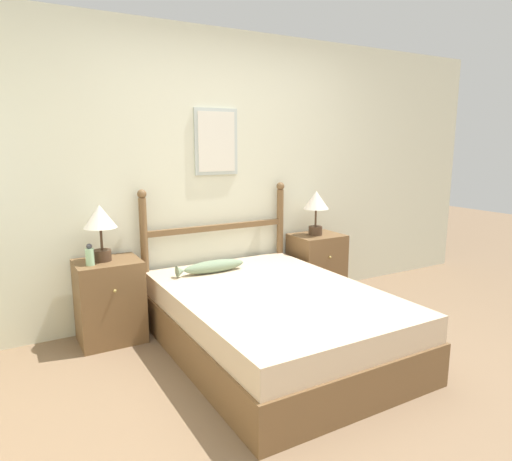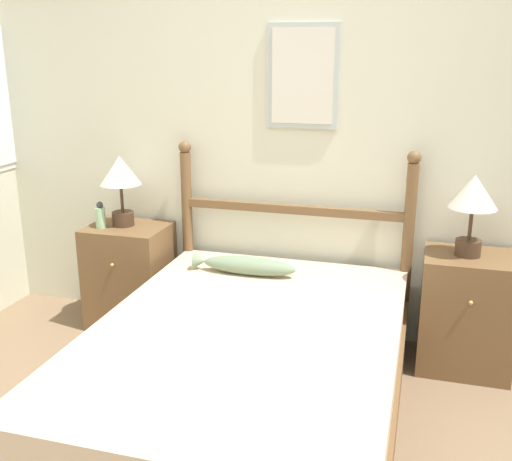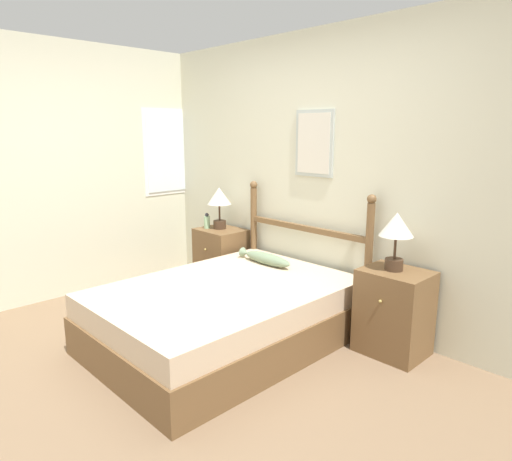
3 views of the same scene
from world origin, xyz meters
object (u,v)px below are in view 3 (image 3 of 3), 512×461
object	(u,v)px
nightstand_left	(221,259)
table_lamp_right	(396,230)
bottle	(207,221)
nightstand_right	(394,312)
bed	(225,315)
fish_pillow	(265,258)
table_lamp_left	(219,200)

from	to	relation	value
nightstand_left	table_lamp_right	size ratio (longest dim) A/B	1.50
bottle	nightstand_right	bearing A→B (deg)	1.92
nightstand_left	bed	bearing A→B (deg)	-38.52
bottle	fish_pillow	world-z (taller)	bottle
nightstand_right	bottle	xyz separation A→B (m)	(-2.19, -0.07, 0.40)
bed	bottle	size ratio (longest dim) A/B	12.04
bed	bottle	world-z (taller)	bottle
bed	nightstand_left	xyz separation A→B (m)	(-1.02, 0.82, 0.09)
bed	table_lamp_right	bearing A→B (deg)	39.19
table_lamp_left	bottle	xyz separation A→B (m)	(-0.11, -0.09, -0.24)
nightstand_right	table_lamp_right	size ratio (longest dim) A/B	1.50
nightstand_left	bottle	distance (m)	0.43
table_lamp_left	bottle	bearing A→B (deg)	-141.29
nightstand_left	fish_pillow	world-z (taller)	nightstand_left
nightstand_right	table_lamp_left	bearing A→B (deg)	179.65
fish_pillow	nightstand_right	bearing A→B (deg)	7.21
bottle	fish_pillow	bearing A→B (deg)	-4.88
bed	nightstand_right	distance (m)	1.31
bed	fish_pillow	bearing A→B (deg)	107.01
table_lamp_left	bottle	size ratio (longest dim) A/B	2.63
bed	nightstand_left	size ratio (longest dim) A/B	3.05
bed	table_lamp_left	world-z (taller)	table_lamp_left
table_lamp_right	nightstand_right	bearing A→B (deg)	2.54
nightstand_right	bottle	bearing A→B (deg)	-178.08
bed	fish_pillow	size ratio (longest dim) A/B	3.31
bed	bottle	xyz separation A→B (m)	(-1.16, 0.74, 0.49)
nightstand_right	bottle	size ratio (longest dim) A/B	3.95
bottle	nightstand_left	bearing A→B (deg)	28.01
bed	table_lamp_left	bearing A→B (deg)	141.85
nightstand_left	nightstand_right	xyz separation A→B (m)	(2.05, 0.00, 0.00)
nightstand_right	bed	bearing A→B (deg)	-141.48
bottle	table_lamp_right	bearing A→B (deg)	1.91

